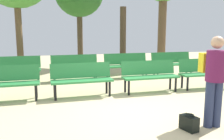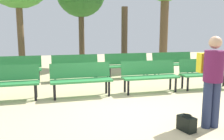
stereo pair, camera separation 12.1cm
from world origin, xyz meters
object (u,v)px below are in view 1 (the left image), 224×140
Objects in this scene: bench_r0_c1 at (82,77)px; handbag at (189,123)px; bench_r0_c2 at (150,74)px; bench_r1_c2 at (126,64)px; bench_r1_c1 at (75,66)px; tree_3 at (123,38)px; bench_r0_c3 at (205,71)px; bench_r0_c0 at (6,81)px; bench_r1_c0 at (15,68)px; visitor_with_backpack at (214,76)px; bench_r1_c3 at (172,62)px.

handbag is (1.59, -2.67, -0.37)m from bench_r0_c1.
bench_r0_c1 is 4.54× the size of handbag.
bench_r0_c2 and bench_r1_c2 have the same top height.
tree_3 is (2.39, 2.39, 0.86)m from bench_r1_c1.
bench_r1_c2 is 2.51m from tree_3.
bench_r0_c2 and bench_r0_c3 have the same top height.
bench_r0_c0 is at bearing -178.72° from bench_r0_c3.
tree_3 is at bearing 26.78° from bench_r1_c0.
visitor_with_backpack is (0.16, -2.63, 0.43)m from bench_r0_c2.
visitor_with_backpack is (-0.30, -7.07, -0.43)m from tree_3.
visitor_with_backpack is 0.95m from handbag.
bench_r0_c0 is 1.00× the size of bench_r1_c2.
bench_r1_c3 is 5.07m from visitor_with_backpack.
tree_3 reaches higher than bench_r1_c1.
bench_r0_c0 and bench_r0_c3 have the same top height.
tree_3 is 7.09m from visitor_with_backpack.
handbag is at bearing 12.14° from visitor_with_backpack.
bench_r0_c3 is 0.99× the size of bench_r1_c3.
bench_r1_c0 is 4.53× the size of handbag.
bench_r0_c3 and bench_r1_c1 have the same top height.
bench_r1_c0 is at bearing 150.49° from bench_r0_c2.
bench_r1_c1 is at bearing 87.36° from bench_r0_c1.
bench_r1_c1 is at bearing 46.42° from bench_r0_c0.
visitor_with_backpack is (-1.64, -2.69, 0.43)m from bench_r0_c3.
bench_r0_c3 is 5.99m from bench_r1_c0.
bench_r1_c1 is at bearing 108.48° from handbag.
bench_r1_c3 is (3.70, 2.21, 0.00)m from bench_r0_c1.
bench_r1_c1 is 1.88m from bench_r1_c2.
tree_3 is at bearing 59.25° from bench_r0_c1.
bench_r0_c2 is 1.00× the size of bench_r1_c3.
handbag is at bearing -61.99° from bench_r0_c1.
bench_r0_c3 is 0.59× the size of tree_3.
bench_r1_c2 is 0.59× the size of tree_3.
bench_r1_c1 is 1.00× the size of bench_r1_c3.
bench_r0_c3 is 2.10m from bench_r1_c3.
bench_r1_c3 is at bearing -60.09° from tree_3.
bench_r1_c3 is 0.98× the size of visitor_with_backpack.
bench_r1_c1 and bench_r1_c2 have the same top height.
bench_r1_c3 is at bearing -0.86° from bench_r1_c2.
bench_r0_c3 is (1.80, 0.06, 0.00)m from bench_r0_c2.
bench_r0_c1 is at bearing -2.13° from bench_r0_c0.
bench_r0_c1 is 1.00× the size of bench_r1_c3.
bench_r1_c2 is (3.73, 2.19, 0.00)m from bench_r0_c0.
bench_r1_c3 is at bearing -106.49° from visitor_with_backpack.
bench_r0_c2 is at bearing -30.10° from bench_r1_c0.
bench_r1_c2 reaches higher than handbag.
bench_r1_c0 is 0.59× the size of tree_3.
tree_3 is at bearing 75.81° from bench_r1_c2.
bench_r0_c0 is 4.52× the size of handbag.
bench_r0_c3 is 0.97× the size of visitor_with_backpack.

